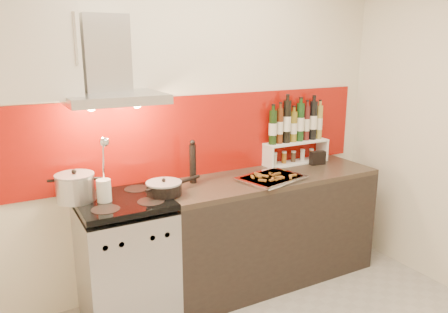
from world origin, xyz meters
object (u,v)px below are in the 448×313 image
baking_tray (271,178)px  pepper_mill (193,162)px  counter (268,227)px  stock_pot (75,187)px  range_stove (126,262)px  saute_pan (165,188)px

baking_tray → pepper_mill: bearing=157.9°
counter → stock_pot: 1.58m
range_stove → counter: (1.20, 0.00, 0.01)m
stock_pot → saute_pan: (0.57, -0.15, -0.05)m
counter → pepper_mill: 0.88m
saute_pan → pepper_mill: bearing=30.3°
range_stove → saute_pan: size_ratio=1.99×
saute_pan → pepper_mill: (0.29, 0.17, 0.11)m
baking_tray → range_stove: bearing=174.9°
counter → pepper_mill: (-0.62, 0.12, 0.61)m
saute_pan → pepper_mill: 0.36m
range_stove → saute_pan: saute_pan is taller
saute_pan → baking_tray: bearing=-3.8°
range_stove → saute_pan: (0.29, -0.05, 0.51)m
counter → baking_tray: (-0.06, -0.11, 0.47)m
counter → baking_tray: 0.48m
pepper_mill → baking_tray: (0.56, -0.23, -0.14)m
pepper_mill → stock_pot: bearing=-178.6°
baking_tray → counter: bearing=61.7°
counter → pepper_mill: size_ratio=5.42×
range_stove → counter: 1.20m
counter → saute_pan: saute_pan is taller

